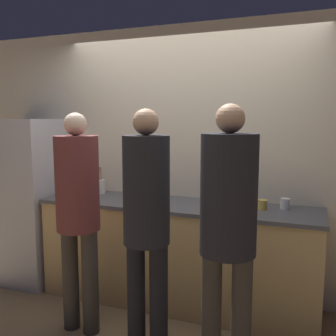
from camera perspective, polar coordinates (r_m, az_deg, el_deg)
name	(u,v)px	position (r m, az deg, el deg)	size (l,w,h in m)	color
ground_plane	(162,320)	(3.45, -0.96, -22.19)	(14.00, 14.00, 0.00)	#8C704C
wall_back	(188,161)	(3.68, 3.05, 1.07)	(5.20, 0.06, 2.60)	beige
counter	(177,253)	(3.57, 1.32, -12.77)	(2.55, 0.67, 0.95)	tan
refrigerator	(31,200)	(4.25, -20.15, -4.59)	(0.66, 0.70, 1.71)	#B7B7BC
person_left	(78,205)	(3.02, -13.57, -5.45)	(0.34, 0.34, 1.76)	#38332D
person_center	(146,216)	(2.60, -3.30, -7.33)	(0.32, 0.32, 1.78)	black
person_right	(228,220)	(2.39, 9.15, -7.81)	(0.36, 0.36, 1.80)	#38332D
fruit_bowl	(225,197)	(3.48, 8.76, -4.36)	(0.29, 0.29, 0.14)	brown
utensil_crock	(100,186)	(3.92, -10.30, -2.73)	(0.11, 0.11, 0.28)	silver
bottle_red	(229,203)	(3.06, 9.24, -5.28)	(0.07, 0.07, 0.24)	red
bottle_clear	(127,190)	(3.66, -6.31, -3.30)	(0.06, 0.06, 0.20)	silver
cup_yellow	(263,205)	(3.28, 14.23, -5.44)	(0.08, 0.08, 0.08)	gold
cup_white	(285,204)	(3.35, 17.41, -5.22)	(0.08, 0.08, 0.09)	white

